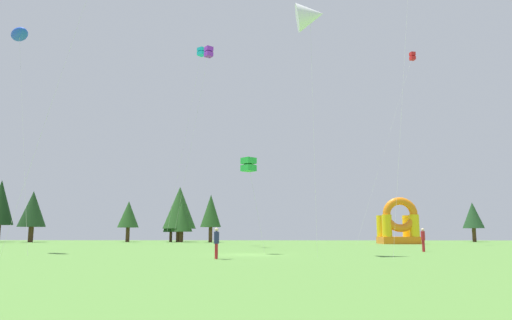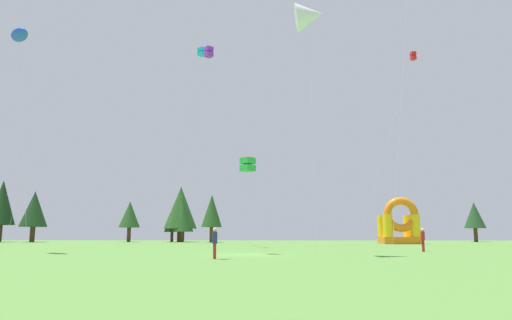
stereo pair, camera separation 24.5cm
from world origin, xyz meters
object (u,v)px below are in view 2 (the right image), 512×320
Objects in this scene: kite_purple_box at (209,53)px; kite_cyan_box at (202,52)px; inflatable_blue_arch at (399,227)px; kite_green_box at (248,165)px; kite_red_box at (413,57)px; person_midfield at (423,238)px; kite_blue_parafoil at (19,35)px; kite_white_delta at (309,16)px; person_near_camera at (215,240)px.

kite_purple_box is 7.03m from kite_cyan_box.
inflatable_blue_arch is at bearing 31.11° from kite_purple_box.
kite_green_box is at bearing -121.98° from inflatable_blue_arch.
kite_red_box reaches higher than person_midfield.
kite_blue_parafoil is 24.57m from kite_cyan_box.
kite_red_box reaches higher than kite_green_box.
kite_white_delta is 11.80m from kite_green_box.
person_midfield is at bearing -107.26° from kite_red_box.
kite_blue_parafoil reaches higher than person_near_camera.
person_near_camera is (5.61, -28.70, -23.08)m from kite_cyan_box.
kite_green_box is (-20.20, -24.70, -17.74)m from kite_red_box.
kite_red_box is 13.39× the size of person_midfield.
kite_purple_box is 20.11m from kite_blue_parafoil.
kite_white_delta is 10.24× the size of person_near_camera.
kite_blue_parafoil reaches higher than person_midfield.
inflatable_blue_arch is (18.90, 30.26, -4.21)m from kite_green_box.
kite_white_delta is 27.56m from kite_cyan_box.
kite_cyan_box is 13.29× the size of person_midfield.
kite_cyan_box is at bearing -174.22° from kite_red_box.
kite_white_delta reaches higher than kite_blue_parafoil.
kite_red_box is 31.69m from person_midfield.
kite_red_box is at bearing 5.78° from kite_cyan_box.
kite_blue_parafoil is (-23.54, 3.42, 0.42)m from kite_white_delta.
person_near_camera is (-15.30, -10.78, -0.04)m from person_midfield.
kite_white_delta is 1.01× the size of kite_blue_parafoil.
kite_red_box reaches higher than person_near_camera.
kite_red_box reaches higher than kite_cyan_box.
kite_white_delta is at bearing -60.69° from kite_purple_box.
kite_purple_box reaches higher than person_midfield.
kite_green_box is 3.90× the size of person_near_camera.
kite_blue_parafoil is at bearing -149.26° from kite_red_box.
inflatable_blue_arch is (14.31, 32.27, -14.90)m from kite_white_delta.
kite_white_delta is at bearing -113.91° from inflatable_blue_arch.
person_midfield reaches higher than person_near_camera.
kite_cyan_box is (11.82, 20.52, 6.55)m from kite_blue_parafoil.
person_near_camera is at bearing -80.37° from kite_purple_box.
kite_blue_parafoil reaches higher than inflatable_blue_arch.
kite_blue_parafoil is (-39.16, -23.29, -6.64)m from kite_red_box.
person_near_camera is (-1.52, -6.76, -5.42)m from kite_green_box.
kite_cyan_box reaches higher than person_midfield.
kite_red_box is 36.51m from kite_green_box.
kite_green_box is (7.14, -21.93, -17.65)m from kite_cyan_box.
person_midfield is at bearing -40.59° from kite_cyan_box.
kite_green_box is 3.77× the size of person_midfield.
kite_red_box is 1.37× the size of kite_blue_parafoil.
person_near_camera is (17.44, -8.17, -16.53)m from kite_blue_parafoil.
kite_cyan_box reaches higher than inflatable_blue_arch.
inflatable_blue_arch is at bearing 66.09° from kite_white_delta.
inflatable_blue_arch is (37.85, 28.85, -15.31)m from kite_blue_parafoil.
kite_purple_box is 3.17× the size of kite_green_box.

